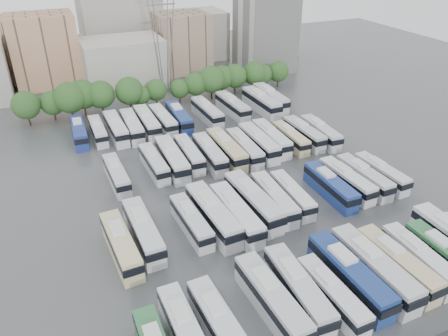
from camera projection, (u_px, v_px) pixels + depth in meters
name	position (u px, v px, depth m)	size (l,w,h in m)	color
ground	(247.00, 193.00, 69.29)	(220.00, 220.00, 0.00)	#424447
tree_line	(161.00, 87.00, 100.12)	(65.83, 8.10, 8.45)	black
city_buildings	(108.00, 45.00, 120.16)	(102.00, 35.00, 20.00)	#9E998E
apartment_tower	(266.00, 23.00, 121.00)	(14.00, 14.00, 26.00)	silver
electricity_pylon	(161.00, 16.00, 100.70)	(9.00, 6.91, 33.83)	slate
bus_r0_s1	(185.00, 332.00, 43.72)	(2.60, 11.37, 3.56)	silver
bus_r0_s2	(220.00, 325.00, 44.29)	(3.11, 11.92, 3.71)	silver
bus_r0_s4	(272.00, 299.00, 47.17)	(3.21, 12.78, 3.98)	silver
bus_r0_s5	(298.00, 289.00, 48.58)	(3.33, 12.58, 3.91)	silver
bus_r0_s6	(332.00, 294.00, 48.16)	(2.70, 11.04, 3.45)	silver
bus_r0_s7	(349.00, 275.00, 50.35)	(3.11, 13.16, 4.11)	navy
bus_r0_s8	(374.00, 268.00, 51.33)	(3.11, 13.42, 4.20)	silver
bus_r0_s9	(397.00, 263.00, 52.28)	(3.08, 12.23, 3.81)	beige
bus_r0_s10	(419.00, 259.00, 53.15)	(2.84, 11.52, 3.59)	silver
bus_r0_s11	(445.00, 256.00, 53.53)	(2.61, 11.71, 3.67)	#307140
bus_r1_s0	(121.00, 245.00, 55.27)	(3.21, 12.20, 3.79)	beige
bus_r1_s1	(143.00, 231.00, 57.68)	(2.92, 12.50, 3.91)	silver
bus_r1_s3	(191.00, 221.00, 59.87)	(2.82, 11.11, 3.46)	silver
bus_r1_s4	(213.00, 214.00, 60.68)	(3.53, 13.49, 4.20)	silver
bus_r1_s5	(236.00, 214.00, 60.94)	(2.97, 12.91, 4.04)	silver
bus_r1_s6	(253.00, 201.00, 63.51)	(3.49, 13.59, 4.23)	silver
bus_r1_s7	(274.00, 199.00, 64.60)	(3.14, 11.92, 3.70)	silver
bus_r1_s8	(292.00, 194.00, 65.80)	(2.95, 11.04, 3.43)	silver
bus_r1_s10	(330.00, 186.00, 67.69)	(2.73, 11.78, 3.68)	navy
bus_r1_s11	(347.00, 180.00, 69.23)	(2.93, 11.75, 3.66)	silver
bus_r1_s12	(364.00, 177.00, 70.18)	(2.73, 11.72, 3.67)	silver
bus_r1_s13	(381.00, 173.00, 71.40)	(2.79, 11.10, 3.46)	silver
bus_r2_s1	(117.00, 175.00, 70.95)	(2.60, 11.05, 3.46)	silver
bus_r2_s3	(154.00, 163.00, 74.34)	(2.66, 11.16, 3.49)	silver
bus_r2_s4	(172.00, 158.00, 75.12)	(3.16, 13.10, 4.09)	silver
bus_r2_s5	(189.00, 154.00, 77.24)	(2.85, 11.45, 3.57)	silver
bus_r2_s6	(210.00, 153.00, 77.11)	(3.04, 12.16, 3.79)	silver
bus_r2_s7	(226.00, 149.00, 78.23)	(2.91, 13.01, 4.08)	beige
bus_r2_s8	(244.00, 148.00, 78.89)	(3.12, 12.26, 3.82)	silver
bus_r2_s9	(259.00, 142.00, 80.76)	(2.89, 12.66, 3.96)	silver
bus_r2_s10	(271.00, 138.00, 82.48)	(3.23, 12.49, 3.89)	silver
bus_r2_s11	(290.00, 138.00, 83.10)	(2.58, 11.03, 3.45)	beige
bus_r2_s12	(304.00, 133.00, 84.53)	(2.66, 11.85, 3.71)	silver
bus_r2_s13	(320.00, 132.00, 84.99)	(3.20, 12.00, 3.73)	silver
bus_r3_s0	(79.00, 132.00, 85.22)	(3.01, 11.75, 3.66)	navy
bus_r3_s1	(98.00, 131.00, 85.98)	(2.45, 10.81, 3.39)	silver
bus_r3_s2	(116.00, 128.00, 86.50)	(2.90, 12.49, 3.91)	silver
bus_r3_s3	(132.00, 126.00, 87.33)	(3.09, 12.49, 3.90)	silver
bus_r3_s4	(147.00, 122.00, 88.97)	(2.87, 12.67, 3.97)	white
bus_r3_s5	(163.00, 120.00, 90.17)	(2.94, 12.15, 3.79)	silver
bus_r3_s6	(179.00, 117.00, 91.25)	(3.26, 12.63, 3.93)	navy
bus_r3_s8	(207.00, 112.00, 93.83)	(3.03, 12.48, 3.89)	silver
bus_r3_s10	(233.00, 106.00, 96.69)	(3.25, 12.69, 3.95)	silver
bus_r3_s12	(261.00, 102.00, 98.36)	(3.29, 13.71, 4.28)	silver
bus_r3_s13	(270.00, 98.00, 100.72)	(3.31, 13.54, 4.23)	silver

